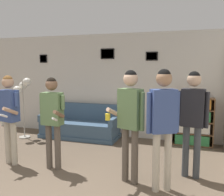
% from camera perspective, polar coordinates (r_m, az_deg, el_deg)
% --- Properties ---
extents(wall_back, '(7.65, 0.08, 2.70)m').
position_cam_1_polar(wall_back, '(6.58, 1.22, 2.86)').
color(wall_back, beige).
rests_on(wall_back, ground_plane).
extents(couch, '(2.05, 0.80, 0.86)m').
position_cam_1_polar(couch, '(6.67, -7.22, -6.43)').
color(couch, '#3D5670').
rests_on(couch, ground_plane).
extents(bookshelf, '(0.94, 0.30, 1.13)m').
position_cam_1_polar(bookshelf, '(6.20, 17.92, -5.11)').
color(bookshelf, brown).
rests_on(bookshelf, ground_plane).
extents(floor_lamp, '(0.42, 0.45, 1.57)m').
position_cam_1_polar(floor_lamp, '(6.78, -19.73, 1.57)').
color(floor_lamp, '#ADA89E').
rests_on(floor_lamp, ground_plane).
extents(person_player_foreground_left, '(0.49, 0.53, 1.69)m').
position_cam_1_polar(person_player_foreground_left, '(5.04, -22.46, -2.58)').
color(person_player_foreground_left, '#B7AD99').
rests_on(person_player_foreground_left, ground_plane).
extents(person_player_foreground_center, '(0.50, 0.45, 1.66)m').
position_cam_1_polar(person_player_foreground_center, '(4.55, -13.50, -3.47)').
color(person_player_foreground_center, brown).
rests_on(person_player_foreground_center, ground_plane).
extents(person_watcher_holding_cup, '(0.58, 0.40, 1.79)m').
position_cam_1_polar(person_watcher_holding_cup, '(3.89, 4.17, -3.58)').
color(person_watcher_holding_cup, brown).
rests_on(person_watcher_holding_cup, ground_plane).
extents(person_spectator_near_bookshelf, '(0.45, 0.35, 1.81)m').
position_cam_1_polar(person_spectator_near_bookshelf, '(3.69, 11.59, -4.11)').
color(person_spectator_near_bookshelf, '#B7AD99').
rests_on(person_spectator_near_bookshelf, ground_plane).
extents(person_spectator_far_right, '(0.49, 0.26, 1.77)m').
position_cam_1_polar(person_spectator_far_right, '(4.28, 17.99, -3.18)').
color(person_spectator_far_right, '#3D4247').
rests_on(person_spectator_far_right, ground_plane).
extents(bottle_on_floor, '(0.06, 0.06, 0.24)m').
position_cam_1_polar(bottle_on_floor, '(6.37, -14.32, -9.03)').
color(bottle_on_floor, brown).
rests_on(bottle_on_floor, ground_plane).
extents(drinking_cup, '(0.09, 0.09, 0.09)m').
position_cam_1_polar(drinking_cup, '(6.11, 16.21, 0.61)').
color(drinking_cup, red).
rests_on(drinking_cup, bookshelf).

